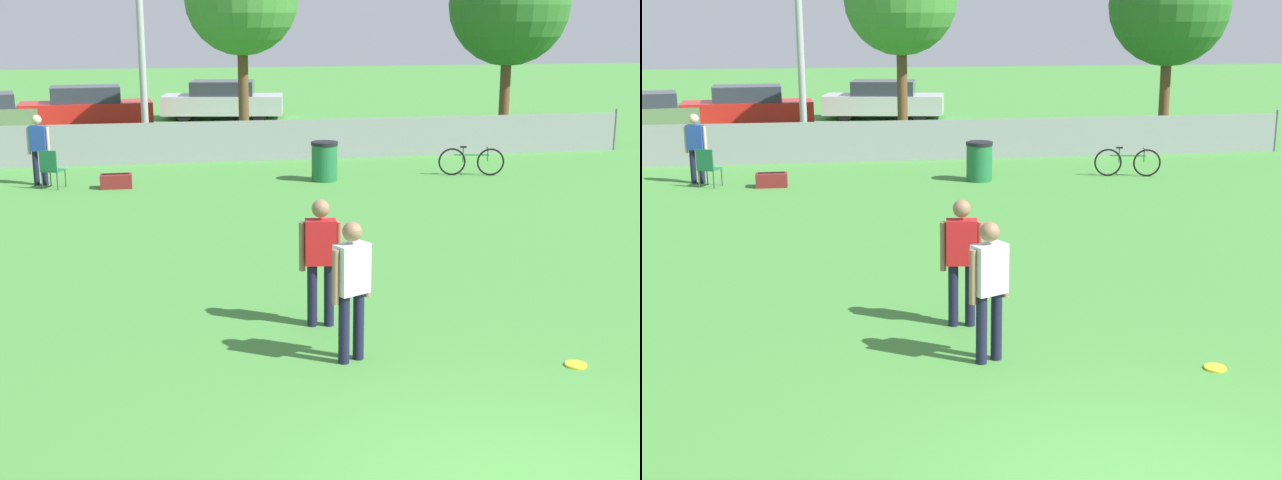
{
  "view_description": "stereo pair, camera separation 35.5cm",
  "coord_description": "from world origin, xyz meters",
  "views": [
    {
      "loc": [
        -2.9,
        -6.01,
        3.96
      ],
      "look_at": [
        -0.81,
        5.1,
        1.05
      ],
      "focal_mm": 50.0,
      "sensor_mm": 36.0,
      "label": 1
    },
    {
      "loc": [
        -2.55,
        -6.07,
        3.96
      ],
      "look_at": [
        -0.81,
        5.1,
        1.05
      ],
      "focal_mm": 50.0,
      "sensor_mm": 36.0,
      "label": 2
    }
  ],
  "objects": [
    {
      "name": "tree_far_right",
      "position": [
        7.82,
        20.14,
        4.13
      ],
      "size": [
        3.62,
        3.62,
        5.96
      ],
      "color": "brown",
      "rests_on": "ground_plane"
    },
    {
      "name": "fence_backline",
      "position": [
        0.0,
        18.0,
        0.55
      ],
      "size": [
        20.93,
        0.07,
        1.21
      ],
      "color": "gray",
      "rests_on": "ground_plane"
    },
    {
      "name": "gear_bag_sideline",
      "position": [
        -3.79,
        14.73,
        0.16
      ],
      "size": [
        0.71,
        0.39,
        0.34
      ],
      "color": "maroon",
      "rests_on": "ground_plane"
    },
    {
      "name": "player_defender_red",
      "position": [
        -0.87,
        4.73,
        0.97
      ],
      "size": [
        0.55,
        0.27,
        1.67
      ],
      "rotation": [
        0.0,
        0.0,
        -0.13
      ],
      "color": "#191933",
      "rests_on": "ground_plane"
    },
    {
      "name": "parked_car_silver",
      "position": [
        -0.24,
        27.97,
        0.69
      ],
      "size": [
        4.72,
        2.51,
        1.43
      ],
      "rotation": [
        0.0,
        0.0,
        -0.17
      ],
      "color": "black",
      "rests_on": "ground_plane"
    },
    {
      "name": "player_receiver_white",
      "position": [
        -0.75,
        3.47,
        0.97
      ],
      "size": [
        0.5,
        0.37,
        1.67
      ],
      "rotation": [
        0.0,
        0.0,
        0.46
      ],
      "color": "#191933",
      "rests_on": "ground_plane"
    },
    {
      "name": "bicycle_sideline",
      "position": [
        4.84,
        14.79,
        0.35
      ],
      "size": [
        1.6,
        0.51,
        0.73
      ],
      "rotation": [
        0.0,
        0.0,
        -0.22
      ],
      "color": "black",
      "rests_on": "ground_plane"
    },
    {
      "name": "trash_bin",
      "position": [
        1.12,
        14.75,
        0.48
      ],
      "size": [
        0.65,
        0.65,
        0.94
      ],
      "color": "#1E6638",
      "rests_on": "ground_plane"
    },
    {
      "name": "folding_chair_sideline",
      "position": [
        -5.23,
        14.9,
        0.51
      ],
      "size": [
        0.56,
        0.56,
        0.9
      ],
      "rotation": [
        0.0,
        0.0,
        2.74
      ],
      "color": "#333338",
      "rests_on": "ground_plane"
    },
    {
      "name": "parked_car_red",
      "position": [
        -5.13,
        25.9,
        0.71
      ],
      "size": [
        4.55,
        1.98,
        1.47
      ],
      "rotation": [
        0.0,
        0.0,
        0.07
      ],
      "color": "black",
      "rests_on": "ground_plane"
    },
    {
      "name": "frisbee_disc",
      "position": [
        1.77,
        2.85,
        0.01
      ],
      "size": [
        0.25,
        0.25,
        0.03
      ],
      "color": "yellow",
      "rests_on": "ground_plane"
    },
    {
      "name": "spectator_in_blue",
      "position": [
        -5.54,
        15.46,
        0.95
      ],
      "size": [
        0.53,
        0.29,
        1.64
      ],
      "rotation": [
        0.0,
        0.0,
        2.95
      ],
      "color": "#191933",
      "rests_on": "ground_plane"
    }
  ]
}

